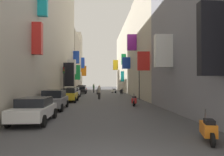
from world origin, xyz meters
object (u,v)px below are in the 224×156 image
object	(u,v)px
scooter_orange	(208,129)
pedestrian_crossing	(94,88)
parked_car_silver	(73,92)
traffic_light_far_corner	(64,77)
parked_car_red	(82,88)
scooter_silver	(97,92)
parked_car_black	(81,90)
scooter_red	(134,101)
parked_car_yellow	(69,95)
pedestrian_near_left	(99,92)
parked_car_white	(34,109)
scooter_black	(122,91)
scooter_white	(114,91)
parked_car_grey	(54,99)
traffic_light_near_corner	(139,74)

from	to	relation	value
scooter_orange	pedestrian_crossing	xyz separation A→B (m)	(-4.98, 38.12, 0.43)
parked_car_silver	traffic_light_far_corner	world-z (taller)	traffic_light_far_corner
parked_car_red	scooter_silver	bearing A→B (deg)	-71.25
parked_car_black	scooter_red	bearing A→B (deg)	-72.89
scooter_silver	pedestrian_crossing	bearing A→B (deg)	96.71
parked_car_silver	scooter_silver	size ratio (longest dim) A/B	2.34
parked_car_yellow	scooter_orange	world-z (taller)	parked_car_yellow
parked_car_black	scooter_red	distance (m)	22.19
pedestrian_near_left	parked_car_white	bearing A→B (deg)	-102.82
scooter_black	scooter_white	world-z (taller)	same
parked_car_grey	pedestrian_crossing	xyz separation A→B (m)	(2.60, 27.97, 0.10)
parked_car_white	parked_car_silver	bearing A→B (deg)	90.11
scooter_silver	pedestrian_near_left	bearing A→B (deg)	-88.57
parked_car_black	traffic_light_near_corner	xyz separation A→B (m)	(8.23, -14.59, 2.41)
parked_car_white	parked_car_yellow	bearing A→B (deg)	89.08
traffic_light_far_corner	parked_car_black	bearing A→B (deg)	85.71
parked_car_yellow	pedestrian_near_left	world-z (taller)	pedestrian_near_left
pedestrian_crossing	parked_car_silver	bearing A→B (deg)	-99.99
traffic_light_far_corner	scooter_orange	bearing A→B (deg)	-67.33
parked_car_grey	scooter_red	xyz separation A→B (m)	(6.89, 2.42, -0.34)
parked_car_white	scooter_black	size ratio (longest dim) A/B	2.16
scooter_black	pedestrian_near_left	size ratio (longest dim) A/B	1.07
parked_car_black	parked_car_silver	world-z (taller)	parked_car_silver
pedestrian_near_left	traffic_light_near_corner	size ratio (longest dim) A/B	0.38
parked_car_yellow	pedestrian_near_left	size ratio (longest dim) A/B	2.30
parked_car_grey	pedestrian_crossing	bearing A→B (deg)	84.68
parked_car_yellow	scooter_white	distance (m)	19.71
scooter_black	traffic_light_far_corner	distance (m)	15.85
scooter_black	parked_car_red	bearing A→B (deg)	132.60
parked_car_silver	parked_car_red	world-z (taller)	parked_car_red
scooter_white	traffic_light_far_corner	distance (m)	17.67
parked_car_silver	pedestrian_near_left	xyz separation A→B (m)	(3.63, -3.38, 0.13)
parked_car_grey	traffic_light_far_corner	world-z (taller)	traffic_light_far_corner
scooter_silver	scooter_black	xyz separation A→B (m)	(4.47, 1.44, 0.00)
traffic_light_near_corner	pedestrian_crossing	bearing A→B (deg)	107.54
parked_car_black	scooter_orange	size ratio (longest dim) A/B	2.09
scooter_red	scooter_silver	xyz separation A→B (m)	(-3.51, 18.93, -0.00)
pedestrian_crossing	traffic_light_far_corner	distance (m)	18.71
parked_car_yellow	scooter_orange	bearing A→B (deg)	-66.83
parked_car_silver	scooter_white	bearing A→B (deg)	61.62
parked_car_silver	scooter_white	size ratio (longest dim) A/B	2.30
parked_car_red	scooter_black	distance (m)	11.62
parked_car_red	scooter_red	bearing A→B (deg)	-76.58
parked_car_white	parked_car_yellow	size ratio (longest dim) A/B	1.01
parked_car_grey	parked_car_white	bearing A→B (deg)	-89.29
scooter_red	pedestrian_crossing	distance (m)	25.91
parked_car_red	traffic_light_near_corner	bearing A→B (deg)	-68.92
parked_car_yellow	traffic_light_far_corner	size ratio (longest dim) A/B	1.00
scooter_red	traffic_light_near_corner	world-z (taller)	traffic_light_near_corner
pedestrian_near_left	parked_car_silver	bearing A→B (deg)	137.07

